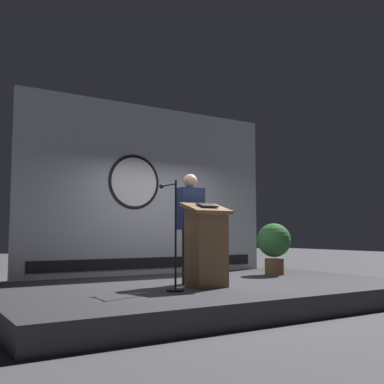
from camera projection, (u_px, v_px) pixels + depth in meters
ground_plane at (204, 302)px, 7.24m from camera, size 40.00×40.00×0.00m
stage_platform at (204, 293)px, 7.25m from camera, size 6.40×4.00×0.30m
banner_display at (151, 190)px, 8.97m from camera, size 5.16×0.12×3.26m
podium at (206, 246)px, 6.74m from camera, size 0.64×0.50×1.24m
speaker_person at (190, 227)px, 7.18m from camera, size 0.40×0.26×1.71m
microphone_stand at (173, 251)px, 6.34m from camera, size 0.24×0.57×1.51m
potted_plant at (274, 244)px, 8.76m from camera, size 0.64×0.64×0.97m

